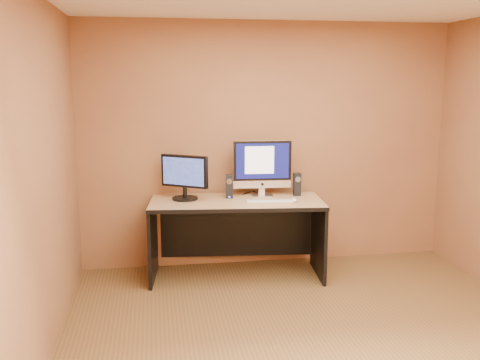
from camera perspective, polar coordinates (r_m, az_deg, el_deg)
The scene contains 11 objects.
floor at distance 4.28m, azimuth 8.69°, elevation -17.14°, with size 4.00×4.00×0.00m, color brown.
walls at distance 3.86m, azimuth 9.22°, elevation 0.23°, with size 4.00×4.00×2.60m, color olive, non-canonical shape.
desk at distance 5.47m, azimuth -0.38°, elevation -6.27°, with size 1.72×0.75×0.80m, color tan, non-canonical shape.
imac at distance 5.53m, azimuth 2.43°, elevation 1.31°, with size 0.61×0.23×0.59m, color silver, non-canonical shape.
second_monitor at distance 5.39m, azimuth -5.93°, elevation 0.26°, with size 0.52×0.26×0.45m, color black, non-canonical shape.
speaker_left at distance 5.46m, azimuth -1.15°, elevation -0.69°, with size 0.07×0.08×0.24m, color black, non-canonical shape.
speaker_right at distance 5.60m, azimuth 6.10°, elevation -0.46°, with size 0.07×0.08×0.24m, color black, non-canonical shape.
keyboard at distance 5.27m, azimuth 3.15°, elevation -2.32°, with size 0.46×0.12×0.02m, color silver.
mouse at distance 5.33m, azimuth 5.78°, elevation -2.13°, with size 0.06×0.11×0.04m, color silver.
cable_a at distance 5.69m, azimuth 1.92°, elevation -1.41°, with size 0.01×0.01×0.24m, color black.
cable_b at distance 5.70m, azimuth 0.76°, elevation -1.39°, with size 0.01×0.01×0.19m, color black.
Camera 1 is at (-1.21, -3.60, 1.98)m, focal length 40.00 mm.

